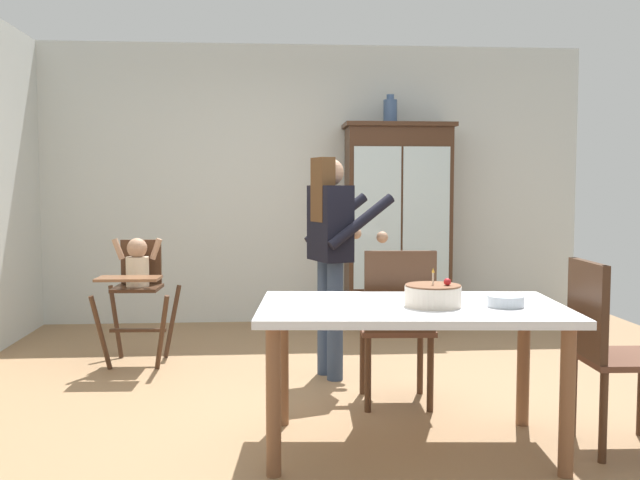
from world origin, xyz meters
name	(u,v)px	position (x,y,z in m)	size (l,w,h in m)	color
ground_plane	(339,399)	(0.00, 0.00, 0.00)	(6.24, 6.24, 0.00)	#93704C
wall_back	(312,185)	(0.00, 2.63, 1.35)	(5.32, 0.06, 2.70)	silver
china_cabinet	(398,224)	(0.80, 2.37, 0.97)	(1.04, 0.48, 1.93)	#422819
ceramic_vase	(390,111)	(0.73, 2.37, 2.05)	(0.13, 0.13, 0.27)	#3D567F
high_chair_with_toddler	(137,277)	(-1.42, 1.02, 0.65)	(0.59, 0.70, 0.95)	#422819
adult_person	(331,239)	(0.00, 0.52, 0.97)	(0.62, 0.61, 1.53)	#33425B
dining_table	(411,323)	(0.28, -0.86, 0.65)	(1.59, 1.01, 0.74)	silver
birthday_cake	(433,295)	(0.37, -0.91, 0.79)	(0.28, 0.28, 0.19)	beige
serving_bowl	(505,301)	(0.73, -0.96, 0.77)	(0.18, 0.18, 0.06)	#B2BCC6
dining_chair_far_side	(398,317)	(0.33, -0.20, 0.56)	(0.46, 0.46, 0.96)	#422819
dining_chair_right_end	(605,341)	(1.25, -0.94, 0.56)	(0.46, 0.46, 0.96)	#422819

